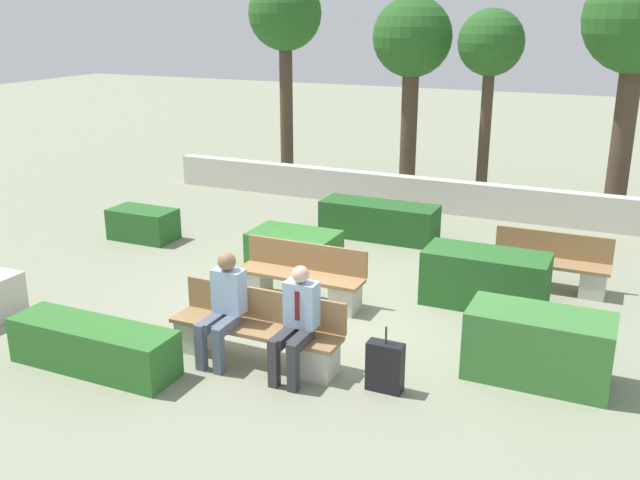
{
  "coord_description": "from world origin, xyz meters",
  "views": [
    {
      "loc": [
        4.11,
        -8.37,
        4.05
      ],
      "look_at": [
        0.05,
        0.5,
        0.9
      ],
      "focal_mm": 40.0,
      "sensor_mm": 36.0,
      "label": 1
    }
  ],
  "objects_px": {
    "tree_center_right": "(491,48)",
    "bench_right_side": "(550,269)",
    "suitcase": "(385,367)",
    "person_seated_woman": "(224,303)",
    "tree_center_left": "(412,43)",
    "person_seated_man": "(297,318)",
    "tree_leftmost": "(285,19)",
    "tree_rightmost": "(637,26)",
    "bench_front": "(257,334)",
    "bench_left_side": "(301,281)"
  },
  "relations": [
    {
      "from": "bench_front",
      "to": "person_seated_woman",
      "type": "distance_m",
      "value": 0.55
    },
    {
      "from": "bench_right_side",
      "to": "tree_rightmost",
      "type": "bearing_deg",
      "value": 88.2
    },
    {
      "from": "bench_left_side",
      "to": "suitcase",
      "type": "xyz_separation_m",
      "value": [
        1.97,
        -1.89,
        -0.04
      ]
    },
    {
      "from": "bench_left_side",
      "to": "bench_front",
      "type": "bearing_deg",
      "value": -88.18
    },
    {
      "from": "tree_center_right",
      "to": "bench_left_side",
      "type": "bearing_deg",
      "value": -98.21
    },
    {
      "from": "tree_center_right",
      "to": "tree_rightmost",
      "type": "bearing_deg",
      "value": -2.81
    },
    {
      "from": "tree_center_left",
      "to": "person_seated_man",
      "type": "bearing_deg",
      "value": -79.7
    },
    {
      "from": "tree_leftmost",
      "to": "tree_center_left",
      "type": "bearing_deg",
      "value": 4.27
    },
    {
      "from": "person_seated_man",
      "to": "tree_center_left",
      "type": "xyz_separation_m",
      "value": [
        -1.7,
        9.34,
        2.62
      ]
    },
    {
      "from": "person_seated_woman",
      "to": "tree_rightmost",
      "type": "height_order",
      "value": "tree_rightmost"
    },
    {
      "from": "tree_center_right",
      "to": "tree_rightmost",
      "type": "relative_size",
      "value": 0.83
    },
    {
      "from": "bench_front",
      "to": "tree_center_left",
      "type": "xyz_separation_m",
      "value": [
        -1.08,
        9.19,
        3.01
      ]
    },
    {
      "from": "bench_left_side",
      "to": "tree_rightmost",
      "type": "distance_m",
      "value": 8.73
    },
    {
      "from": "bench_front",
      "to": "person_seated_man",
      "type": "bearing_deg",
      "value": -13.31
    },
    {
      "from": "bench_front",
      "to": "person_seated_man",
      "type": "distance_m",
      "value": 0.74
    },
    {
      "from": "tree_center_left",
      "to": "suitcase",
      "type": "bearing_deg",
      "value": -73.5
    },
    {
      "from": "bench_right_side",
      "to": "tree_leftmost",
      "type": "distance_m",
      "value": 9.39
    },
    {
      "from": "suitcase",
      "to": "tree_rightmost",
      "type": "xyz_separation_m",
      "value": [
        1.89,
        8.93,
        3.47
      ]
    },
    {
      "from": "bench_left_side",
      "to": "person_seated_man",
      "type": "height_order",
      "value": "person_seated_man"
    },
    {
      "from": "person_seated_woman",
      "to": "tree_center_left",
      "type": "relative_size",
      "value": 0.31
    },
    {
      "from": "person_seated_woman",
      "to": "tree_leftmost",
      "type": "height_order",
      "value": "tree_leftmost"
    },
    {
      "from": "bench_right_side",
      "to": "tree_center_left",
      "type": "relative_size",
      "value": 0.4
    },
    {
      "from": "person_seated_man",
      "to": "bench_front",
      "type": "bearing_deg",
      "value": 166.69
    },
    {
      "from": "person_seated_woman",
      "to": "suitcase",
      "type": "relative_size",
      "value": 1.72
    },
    {
      "from": "tree_center_left",
      "to": "person_seated_woman",
      "type": "bearing_deg",
      "value": -85.55
    },
    {
      "from": "bench_left_side",
      "to": "suitcase",
      "type": "bearing_deg",
      "value": -51.64
    },
    {
      "from": "person_seated_man",
      "to": "tree_rightmost",
      "type": "xyz_separation_m",
      "value": [
        2.93,
        9.03,
        3.04
      ]
    },
    {
      "from": "tree_center_right",
      "to": "tree_leftmost",
      "type": "bearing_deg",
      "value": -179.34
    },
    {
      "from": "bench_front",
      "to": "tree_leftmost",
      "type": "distance_m",
      "value": 10.49
    },
    {
      "from": "person_seated_woman",
      "to": "bench_front",
      "type": "bearing_deg",
      "value": 21.65
    },
    {
      "from": "person_seated_man",
      "to": "suitcase",
      "type": "xyz_separation_m",
      "value": [
        1.04,
        0.1,
        -0.43
      ]
    },
    {
      "from": "bench_left_side",
      "to": "tree_rightmost",
      "type": "relative_size",
      "value": 0.38
    },
    {
      "from": "tree_center_left",
      "to": "tree_rightmost",
      "type": "distance_m",
      "value": 4.66
    },
    {
      "from": "person_seated_man",
      "to": "tree_leftmost",
      "type": "height_order",
      "value": "tree_leftmost"
    },
    {
      "from": "person_seated_woman",
      "to": "tree_leftmost",
      "type": "relative_size",
      "value": 0.28
    },
    {
      "from": "tree_leftmost",
      "to": "bench_front",
      "type": "bearing_deg",
      "value": -65.04
    },
    {
      "from": "bench_right_side",
      "to": "person_seated_woman",
      "type": "bearing_deg",
      "value": -123.26
    },
    {
      "from": "bench_right_side",
      "to": "tree_leftmost",
      "type": "relative_size",
      "value": 0.36
    },
    {
      "from": "person_seated_woman",
      "to": "tree_leftmost",
      "type": "distance_m",
      "value": 10.35
    },
    {
      "from": "tree_center_left",
      "to": "tree_center_right",
      "type": "bearing_deg",
      "value": -5.51
    },
    {
      "from": "bench_front",
      "to": "tree_center_right",
      "type": "bearing_deg",
      "value": 85.41
    },
    {
      "from": "bench_right_side",
      "to": "tree_rightmost",
      "type": "xyz_separation_m",
      "value": [
        0.65,
        5.0,
        3.44
      ]
    },
    {
      "from": "bench_left_side",
      "to": "person_seated_man",
      "type": "bearing_deg",
      "value": -72.8
    },
    {
      "from": "suitcase",
      "to": "person_seated_woman",
      "type": "bearing_deg",
      "value": -177.38
    },
    {
      "from": "person_seated_man",
      "to": "suitcase",
      "type": "relative_size",
      "value": 1.7
    },
    {
      "from": "suitcase",
      "to": "tree_center_left",
      "type": "bearing_deg",
      "value": 106.5
    },
    {
      "from": "tree_center_right",
      "to": "bench_right_side",
      "type": "bearing_deg",
      "value": -67.1
    },
    {
      "from": "bench_front",
      "to": "bench_left_side",
      "type": "xyz_separation_m",
      "value": [
        -0.31,
        1.84,
        -0.01
      ]
    },
    {
      "from": "tree_leftmost",
      "to": "bench_left_side",
      "type": "bearing_deg",
      "value": -61.55
    },
    {
      "from": "person_seated_woman",
      "to": "tree_rightmost",
      "type": "bearing_deg",
      "value": 66.6
    }
  ]
}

